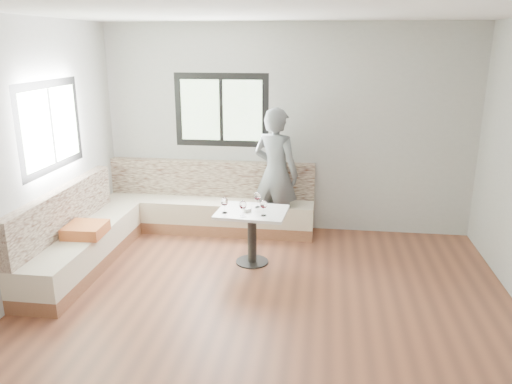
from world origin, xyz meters
The scene contains 9 objects.
room centered at (-0.08, 0.08, 1.41)m, with size 5.01×5.01×2.81m.
banquette centered at (-1.59, 1.63, 0.33)m, with size 2.90×2.80×0.95m.
table centered at (-0.30, 1.23, 0.49)m, with size 0.84×0.68×0.66m.
person centered at (-0.11, 2.14, 0.88)m, with size 0.64×0.42×1.75m, color #5C6063.
olive_ramekin centered at (-0.35, 1.21, 0.68)m, with size 0.09×0.09×0.04m.
wine_glass_a centered at (-0.60, 1.11, 0.79)m, with size 0.08×0.08×0.18m.
wine_glass_b centered at (-0.37, 1.02, 0.79)m, with size 0.08×0.08×0.18m.
wine_glass_c centered at (-0.14, 1.08, 0.79)m, with size 0.08×0.08×0.18m.
wine_glass_d centered at (-0.25, 1.37, 0.79)m, with size 0.08×0.08×0.18m.
Camera 1 is at (0.51, -4.21, 2.53)m, focal length 35.00 mm.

